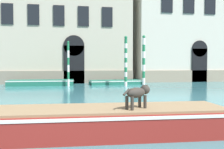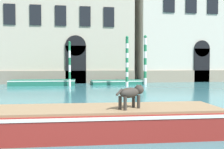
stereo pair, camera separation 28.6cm
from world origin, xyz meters
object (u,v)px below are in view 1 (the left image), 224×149
object	(u,v)px
boat_foreground	(64,122)
boat_moored_near_palazzo	(41,82)
dog_on_deck	(138,93)
mooring_pole_0	(68,64)
mooring_pole_3	(126,61)
boat_moored_far	(116,82)
mooring_pole_1	(144,60)

from	to	relation	value
boat_foreground	boat_moored_near_palazzo	distance (m)	16.44
boat_foreground	dog_on_deck	size ratio (longest dim) A/B	10.77
mooring_pole_0	mooring_pole_3	size ratio (longest dim) A/B	0.90
boat_moored_near_palazzo	boat_moored_far	xyz separation A→B (m)	(6.54, 0.20, -0.05)
boat_moored_near_palazzo	mooring_pole_0	distance (m)	3.09
boat_moored_far	mooring_pole_3	xyz separation A→B (m)	(0.41, -2.30, 1.89)
boat_moored_far	mooring_pole_0	bearing A→B (deg)	-163.70
dog_on_deck	mooring_pole_3	bearing A→B (deg)	46.86
boat_foreground	boat_moored_near_palazzo	xyz separation A→B (m)	(-1.98, 16.32, -0.14)
dog_on_deck	boat_moored_far	bearing A→B (deg)	49.79
dog_on_deck	boat_moored_near_palazzo	world-z (taller)	dog_on_deck
boat_moored_near_palazzo	mooring_pole_1	bearing A→B (deg)	-2.40
boat_foreground	mooring_pole_1	size ratio (longest dim) A/B	2.01
mooring_pole_1	boat_foreground	bearing A→B (deg)	-113.87
boat_moored_far	mooring_pole_1	distance (m)	3.23
boat_moored_far	mooring_pole_1	size ratio (longest dim) A/B	1.09
mooring_pole_0	mooring_pole_1	bearing A→B (deg)	5.54
boat_moored_near_palazzo	mooring_pole_3	xyz separation A→B (m)	(6.94, -2.11, 1.84)
boat_moored_near_palazzo	mooring_pole_3	world-z (taller)	mooring_pole_3
boat_moored_far	mooring_pole_0	world-z (taller)	mooring_pole_0
dog_on_deck	mooring_pole_1	world-z (taller)	mooring_pole_1
mooring_pole_3	boat_moored_far	bearing A→B (deg)	99.99
boat_foreground	boat_moored_far	distance (m)	17.14
dog_on_deck	mooring_pole_3	distance (m)	14.92
boat_moored_near_palazzo	boat_moored_far	distance (m)	6.54
boat_moored_far	mooring_pole_3	bearing A→B (deg)	-83.15
dog_on_deck	boat_moored_near_palazzo	distance (m)	17.13
boat_moored_far	boat_moored_near_palazzo	bearing A→B (deg)	178.58
boat_moored_near_palazzo	boat_moored_far	size ratio (longest dim) A/B	1.16
mooring_pole_1	boat_moored_far	bearing A→B (deg)	160.16
boat_foreground	dog_on_deck	bearing A→B (deg)	-7.68
boat_foreground	boat_moored_far	size ratio (longest dim) A/B	1.84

